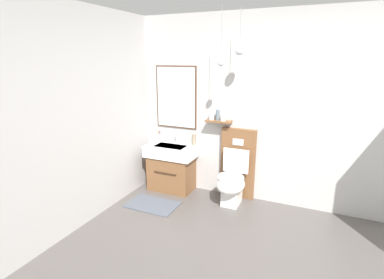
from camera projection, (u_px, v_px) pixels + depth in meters
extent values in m
cube|color=#B7B5B2|center=(307.00, 114.00, 3.72)|extent=(4.83, 0.12, 2.51)
cube|color=#4C301E|center=(176.00, 97.00, 4.34)|extent=(0.64, 0.02, 0.90)
cube|color=silver|center=(176.00, 97.00, 4.33)|extent=(0.60, 0.01, 0.86)
cube|color=brown|center=(219.00, 121.00, 4.08)|extent=(0.36, 0.14, 0.02)
cylinder|color=silver|center=(212.00, 116.00, 4.11)|extent=(0.08, 0.08, 0.09)
cylinder|color=slate|center=(218.00, 115.00, 4.06)|extent=(0.05, 0.05, 0.15)
cylinder|color=white|center=(223.00, 117.00, 4.04)|extent=(0.07, 0.07, 0.11)
cylinder|color=gray|center=(241.00, 26.00, 3.48)|extent=(0.01, 0.01, 0.44)
sphere|color=silver|center=(240.00, 50.00, 3.55)|extent=(0.11, 0.11, 0.11)
cylinder|color=gray|center=(222.00, 32.00, 3.44)|extent=(0.01, 0.01, 0.59)
sphere|color=silver|center=(221.00, 63.00, 3.53)|extent=(0.08, 0.08, 0.08)
cube|color=#B7B5B2|center=(38.00, 129.00, 2.92)|extent=(0.12, 4.04, 2.51)
cube|color=#474C56|center=(152.00, 204.00, 4.04)|extent=(0.68, 0.44, 0.01)
cube|color=brown|center=(172.00, 173.00, 4.48)|extent=(0.64, 0.41, 0.52)
cube|color=#342214|center=(165.00, 173.00, 4.28)|extent=(0.35, 0.01, 0.02)
cube|color=white|center=(171.00, 151.00, 4.39)|extent=(0.73, 0.45, 0.17)
cube|color=silver|center=(170.00, 147.00, 4.34)|extent=(0.45, 0.25, 0.03)
cylinder|color=silver|center=(177.00, 139.00, 4.50)|extent=(0.03, 0.03, 0.11)
cylinder|color=silver|center=(175.00, 137.00, 4.44)|extent=(0.02, 0.11, 0.02)
cube|color=brown|center=(238.00, 163.00, 4.18)|extent=(0.48, 0.10, 1.00)
cube|color=silver|center=(238.00, 142.00, 4.05)|extent=(0.15, 0.01, 0.09)
cube|color=white|center=(232.00, 192.00, 4.04)|extent=(0.22, 0.30, 0.34)
ellipsoid|color=white|center=(230.00, 184.00, 3.93)|extent=(0.37, 0.46, 0.24)
torus|color=white|center=(231.00, 177.00, 3.90)|extent=(0.35, 0.35, 0.04)
cube|color=white|center=(236.00, 161.00, 4.05)|extent=(0.35, 0.03, 0.33)
cylinder|color=silver|center=(159.00, 138.00, 4.59)|extent=(0.07, 0.07, 0.09)
cylinder|color=#DB3847|center=(160.00, 135.00, 4.57)|extent=(0.01, 0.02, 0.16)
cube|color=white|center=(160.00, 130.00, 4.55)|extent=(0.01, 0.02, 0.03)
cylinder|color=#2D84DB|center=(159.00, 134.00, 4.59)|extent=(0.03, 0.02, 0.17)
cube|color=white|center=(158.00, 129.00, 4.58)|extent=(0.02, 0.02, 0.03)
cylinder|color=yellow|center=(158.00, 135.00, 4.56)|extent=(0.01, 0.01, 0.17)
cube|color=white|center=(158.00, 129.00, 4.54)|extent=(0.01, 0.02, 0.03)
cylinder|color=gray|center=(194.00, 140.00, 4.36)|extent=(0.06, 0.06, 0.17)
cylinder|color=silver|center=(194.00, 133.00, 4.33)|extent=(0.02, 0.02, 0.04)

